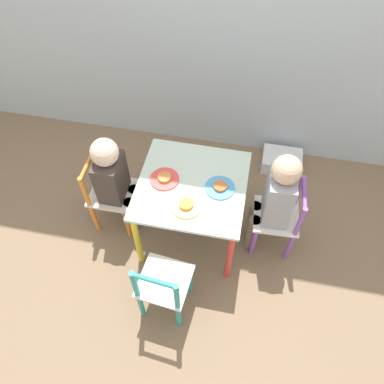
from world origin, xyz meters
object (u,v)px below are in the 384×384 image
Objects in this scene: child_left at (114,179)px; plate_left at (165,179)px; storage_bin at (281,161)px; chair_teal at (163,287)px; plate_right at (220,187)px; kids_table at (192,192)px; plate_front at (186,206)px; child_right at (275,197)px; chair_purple at (279,218)px; chair_orange at (109,195)px.

plate_left is at bearing -89.76° from child_left.
child_left is 2.58× the size of storage_bin.
plate_right is (0.20, 0.52, 0.24)m from chair_teal.
plate_front is (-0.00, -0.15, 0.08)m from kids_table.
kids_table is at bearing -90.00° from child_right.
chair_teal is at bearing -116.15° from storage_bin.
child_right is 0.77m from storage_bin.
plate_front is (-0.52, -0.18, 0.24)m from chair_purple.
plate_right and plate_left have the same top height.
chair_teal reaches higher than storage_bin.
chair_teal is at bearing -46.13° from child_right.
plate_left is (-0.61, -0.02, 0.04)m from child_right.
plate_left is (-0.11, 0.52, 0.24)m from chair_teal.
child_left is 0.31m from plate_left.
chair_purple is 0.78m from chair_teal.
child_right is at bearing -127.71° from chair_teal.
chair_purple and chair_orange have the same top height.
chair_orange reaches higher than storage_bin.
child_left reaches higher than storage_bin.
kids_table is 0.83× the size of child_left.
kids_table is 0.18m from plate_front.
chair_purple is at bearing -88.74° from chair_orange.
kids_table is 0.54m from chair_orange.
plate_left is at bearing -72.98° from chair_teal.
child_left is at bearing -90.00° from chair_orange.
storage_bin is at bearing 170.24° from child_right.
chair_teal is (-0.57, -0.54, 0.00)m from chair_purple.
chair_purple is 3.30× the size of plate_front.
chair_orange is 0.43m from plate_left.
plate_right is 0.22m from plate_front.
chair_purple is 1.89× the size of storage_bin.
chair_teal is at bearing -111.58° from plate_right.
plate_front is (-0.15, -0.15, 0.00)m from plate_right.
chair_teal is 3.30× the size of plate_front.
child_left is at bearing -145.70° from storage_bin.
kids_table is at bearing -90.00° from chair_orange.
plate_right is 0.58× the size of storage_bin.
chair_purple is at bearing 90.00° from child_right.
chair_teal is at bearing -142.01° from child_left.
child_left is (-0.97, -0.03, 0.17)m from chair_purple.
chair_purple is 0.73× the size of child_left.
kids_table is at bearing -90.00° from chair_teal.
chair_teal is 0.44m from plate_front.
kids_table is 0.46m from child_left.
plate_front is (0.15, -0.15, -0.00)m from plate_left.
chair_teal is 0.69× the size of child_right.
child_left reaches higher than plate_left.
child_right is 4.80× the size of plate_front.
storage_bin is (0.53, 0.67, -0.36)m from kids_table.
kids_table is 3.66× the size of plate_right.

